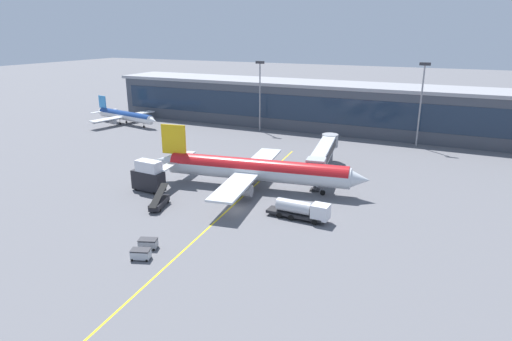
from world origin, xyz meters
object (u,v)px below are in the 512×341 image
(catering_lift, at_px, (148,176))
(baggage_cart_0, at_px, (141,254))
(baggage_cart_1, at_px, (148,243))
(commuter_jet_far, at_px, (125,116))
(main_airliner, at_px, (256,170))
(fuel_tanker, at_px, (302,210))
(belt_loader, at_px, (159,202))

(catering_lift, xyz_separation_m, baggage_cart_0, (16.32, -22.48, -2.28))
(catering_lift, relative_size, baggage_cart_1, 2.30)
(catering_lift, distance_m, commuter_jet_far, 69.57)
(main_airliner, relative_size, baggage_cart_0, 14.75)
(main_airliner, distance_m, catering_lift, 21.18)
(fuel_tanker, relative_size, belt_loader, 1.55)
(belt_loader, bearing_deg, fuel_tanker, 13.33)
(fuel_tanker, relative_size, catering_lift, 1.56)
(catering_lift, bearing_deg, fuel_tanker, -0.15)
(fuel_tanker, distance_m, belt_loader, 25.75)
(main_airliner, relative_size, baggage_cart_1, 14.75)
(catering_lift, bearing_deg, baggage_cart_0, -54.02)
(main_airliner, distance_m, belt_loader, 20.23)
(main_airliner, height_order, fuel_tanker, main_airliner)
(fuel_tanker, distance_m, commuter_jet_far, 94.96)
(belt_loader, xyz_separation_m, commuter_jet_far, (-56.05, 55.34, 2.00))
(fuel_tanker, relative_size, commuter_jet_far, 0.35)
(baggage_cart_1, bearing_deg, fuel_tanker, 49.06)
(catering_lift, height_order, baggage_cart_1, catering_lift)
(catering_lift, height_order, baggage_cart_0, catering_lift)
(commuter_jet_far, bearing_deg, belt_loader, -44.63)
(baggage_cart_0, bearing_deg, commuter_jet_far, 132.32)
(catering_lift, distance_m, baggage_cart_1, 24.81)
(catering_lift, relative_size, belt_loader, 0.99)
(baggage_cart_0, bearing_deg, fuel_tanker, 54.95)
(fuel_tanker, distance_m, baggage_cart_0, 27.37)
(commuter_jet_far, bearing_deg, baggage_cart_0, -47.68)
(main_airliner, bearing_deg, baggage_cart_0, -93.68)
(baggage_cart_0, xyz_separation_m, commuter_jet_far, (-65.38, 71.80, 2.20))
(fuel_tanker, bearing_deg, baggage_cart_1, -130.94)
(belt_loader, height_order, commuter_jet_far, commuter_jet_far)
(baggage_cart_0, height_order, baggage_cart_1, same)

